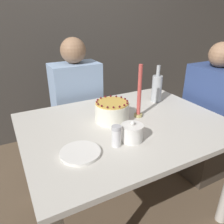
{
  "coord_description": "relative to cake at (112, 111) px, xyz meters",
  "views": [
    {
      "loc": [
        -0.64,
        -1.03,
        1.35
      ],
      "look_at": [
        -0.06,
        0.07,
        0.78
      ],
      "focal_mm": 35.0,
      "sensor_mm": 36.0,
      "label": 1
    }
  ],
  "objects": [
    {
      "name": "wall_behind",
      "position": [
        0.06,
        1.33,
        0.51
      ],
      "size": [
        8.0,
        0.05,
        2.6
      ],
      "color": "#4C4742",
      "rests_on": "ground_plane"
    },
    {
      "name": "ground_plane",
      "position": [
        0.06,
        -0.07,
        -0.79
      ],
      "size": [
        12.0,
        12.0,
        0.0
      ],
      "primitive_type": "plane",
      "color": "brown"
    },
    {
      "name": "bottle",
      "position": [
        0.45,
        0.14,
        0.04
      ],
      "size": [
        0.08,
        0.08,
        0.28
      ],
      "color": "#B2B7BC",
      "rests_on": "dining_table"
    },
    {
      "name": "cake",
      "position": [
        0.0,
        0.0,
        0.0
      ],
      "size": [
        0.21,
        0.21,
        0.14
      ],
      "color": "white",
      "rests_on": "dining_table"
    },
    {
      "name": "person_woman_floral",
      "position": [
        0.88,
        -0.04,
        -0.29
      ],
      "size": [
        0.34,
        0.4,
        1.16
      ],
      "rotation": [
        0.0,
        0.0,
        1.57
      ],
      "color": "#473D33",
      "rests_on": "ground_plane"
    },
    {
      "name": "person_man_blue_shirt",
      "position": [
        -0.03,
        0.6,
        -0.27
      ],
      "size": [
        0.4,
        0.34,
        1.18
      ],
      "rotation": [
        0.0,
        0.0,
        3.14
      ],
      "color": "#2D2D38",
      "rests_on": "ground_plane"
    },
    {
      "name": "dining_table",
      "position": [
        0.06,
        -0.07,
        -0.18
      ],
      "size": [
        1.24,
        0.95,
        0.72
      ],
      "color": "beige",
      "rests_on": "ground_plane"
    },
    {
      "name": "sugar_shaker",
      "position": [
        -0.12,
        -0.27,
        -0.01
      ],
      "size": [
        0.05,
        0.05,
        0.11
      ],
      "color": "white",
      "rests_on": "dining_table"
    },
    {
      "name": "sugar_bowl",
      "position": [
        -0.02,
        -0.26,
        -0.01
      ],
      "size": [
        0.12,
        0.12,
        0.12
      ],
      "color": "white",
      "rests_on": "dining_table"
    },
    {
      "name": "plate_stack",
      "position": [
        -0.31,
        -0.25,
        -0.05
      ],
      "size": [
        0.2,
        0.2,
        0.02
      ],
      "color": "white",
      "rests_on": "dining_table"
    },
    {
      "name": "candle",
      "position": [
        0.18,
        -0.03,
        0.08
      ],
      "size": [
        0.05,
        0.05,
        0.34
      ],
      "color": "tan",
      "rests_on": "dining_table"
    }
  ]
}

